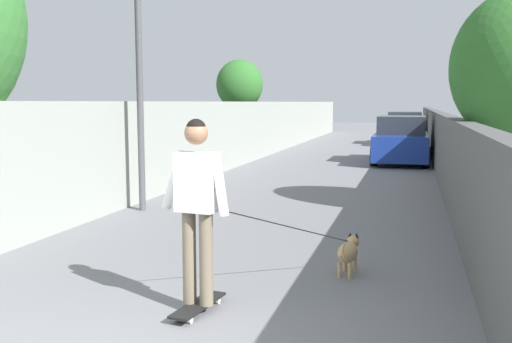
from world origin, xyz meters
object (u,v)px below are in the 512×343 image
(person_skateboarder, at_px, (197,196))
(dog, at_px, (348,251))
(lamp_post, at_px, (138,35))
(car_near, at_px, (401,141))
(tree_left_near, at_px, (240,86))
(car_far, at_px, (405,129))
(skateboard, at_px, (198,305))

(person_skateboarder, height_order, dog, person_skateboarder)
(lamp_post, height_order, car_near, lamp_post)
(tree_left_near, bearing_deg, car_far, -46.07)
(person_skateboarder, relative_size, dog, 0.92)
(skateboard, relative_size, person_skateboarder, 0.47)
(skateboard, relative_size, car_near, 0.20)
(skateboard, height_order, car_far, car_far)
(tree_left_near, bearing_deg, person_skateboarder, -164.56)
(lamp_post, bearing_deg, car_far, -13.49)
(person_skateboarder, bearing_deg, lamp_post, 31.68)
(tree_left_near, distance_m, car_near, 7.07)
(person_skateboarder, xyz_separation_m, car_far, (23.23, -1.59, -0.41))
(lamp_post, distance_m, dog, 5.89)
(dog, relative_size, car_near, 0.47)
(lamp_post, height_order, car_far, lamp_post)
(lamp_post, relative_size, dog, 2.46)
(tree_left_near, xyz_separation_m, dog, (-15.53, -5.98, -2.37))
(lamp_post, relative_size, person_skateboarder, 2.68)
(person_skateboarder, xyz_separation_m, car_near, (14.63, -1.59, -0.41))
(lamp_post, relative_size, skateboard, 5.77)
(person_skateboarder, distance_m, car_far, 23.29)
(tree_left_near, height_order, lamp_post, lamp_post)
(skateboard, relative_size, dog, 0.43)
(tree_left_near, xyz_separation_m, car_near, (-2.51, -6.32, -1.93))
(person_skateboarder, height_order, car_far, person_skateboarder)
(skateboard, xyz_separation_m, person_skateboarder, (-0.00, 0.00, 1.06))
(tree_left_near, relative_size, car_far, 0.91)
(lamp_post, distance_m, person_skateboarder, 5.84)
(dog, bearing_deg, lamp_post, 53.50)
(dog, relative_size, car_far, 0.47)
(skateboard, bearing_deg, tree_left_near, 15.44)
(skateboard, bearing_deg, car_near, -6.20)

